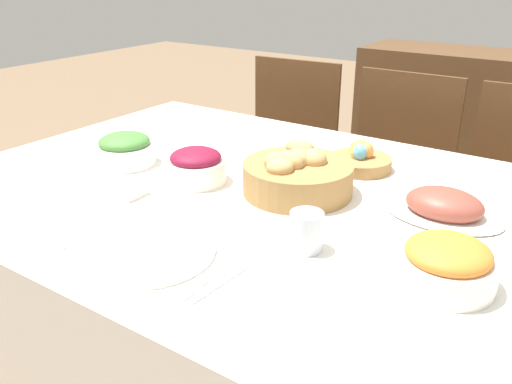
{
  "coord_description": "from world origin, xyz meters",
  "views": [
    {
      "loc": [
        0.69,
        -1.07,
        1.3
      ],
      "look_at": [
        0.03,
        -0.09,
        0.79
      ],
      "focal_mm": 38.0,
      "sensor_mm": 36.0,
      "label": 1
    }
  ],
  "objects": [
    {
      "name": "dining_table",
      "position": [
        0.0,
        0.0,
        0.38
      ],
      "size": [
        1.72,
        1.18,
        0.75
      ],
      "color": "white",
      "rests_on": "ground"
    },
    {
      "name": "chair_far_left",
      "position": [
        -0.52,
        0.92,
        0.49
      ],
      "size": [
        0.45,
        0.45,
        0.89
      ],
      "rotation": [
        0.0,
        0.0,
        0.06
      ],
      "color": "brown",
      "rests_on": "ground"
    },
    {
      "name": "bread_basket",
      "position": [
        0.06,
        0.04,
        0.8
      ],
      "size": [
        0.28,
        0.28,
        0.12
      ],
      "color": "#9E7542",
      "rests_on": "dining_table"
    },
    {
      "name": "green_salad_bowl",
      "position": [
        -0.46,
        -0.05,
        0.79
      ],
      "size": [
        0.17,
        0.17,
        0.09
      ],
      "color": "white",
      "rests_on": "dining_table"
    },
    {
      "name": "ham_platter",
      "position": [
        0.41,
        0.12,
        0.77
      ],
      "size": [
        0.27,
        0.19,
        0.07
      ],
      "color": "white",
      "rests_on": "dining_table"
    },
    {
      "name": "chair_far_center",
      "position": [
        -0.0,
        0.92,
        0.49
      ],
      "size": [
        0.42,
        0.42,
        0.89
      ],
      "rotation": [
        0.0,
        0.0,
        0.0
      ],
      "color": "brown",
      "rests_on": "ground"
    },
    {
      "name": "drinking_cup",
      "position": [
        0.23,
        -0.2,
        0.79
      ],
      "size": [
        0.07,
        0.07,
        0.08
      ],
      "color": "silver",
      "rests_on": "dining_table"
    },
    {
      "name": "spoon",
      "position": [
        0.16,
        -0.4,
        0.75
      ],
      "size": [
        0.02,
        0.18,
        0.0
      ],
      "rotation": [
        0.0,
        0.0,
        -0.07
      ],
      "color": "silver",
      "rests_on": "dining_table"
    },
    {
      "name": "butter_dish",
      "position": [
        -0.31,
        -0.21,
        0.77
      ],
      "size": [
        0.12,
        0.08,
        0.03
      ],
      "color": "white",
      "rests_on": "dining_table"
    },
    {
      "name": "dinner_plate",
      "position": [
        -0.03,
        -0.4,
        0.76
      ],
      "size": [
        0.28,
        0.28,
        0.01
      ],
      "color": "white",
      "rests_on": "dining_table"
    },
    {
      "name": "knife",
      "position": [
        0.13,
        -0.4,
        0.75
      ],
      "size": [
        0.02,
        0.18,
        0.0
      ],
      "rotation": [
        0.0,
        0.0,
        0.07
      ],
      "color": "silver",
      "rests_on": "dining_table"
    },
    {
      "name": "sideboard",
      "position": [
        0.23,
        1.93,
        0.43
      ],
      "size": [
        1.54,
        0.44,
        0.86
      ],
      "color": "brown",
      "rests_on": "ground"
    },
    {
      "name": "egg_basket",
      "position": [
        0.12,
        0.29,
        0.78
      ],
      "size": [
        0.18,
        0.18,
        0.08
      ],
      "color": "#9E7542",
      "rests_on": "dining_table"
    },
    {
      "name": "fork",
      "position": [
        -0.2,
        -0.4,
        0.75
      ],
      "size": [
        0.02,
        0.18,
        0.0
      ],
      "rotation": [
        0.0,
        0.0,
        0.07
      ],
      "color": "silver",
      "rests_on": "dining_table"
    },
    {
      "name": "carrot_bowl",
      "position": [
        0.5,
        -0.17,
        0.79
      ],
      "size": [
        0.18,
        0.18,
        0.09
      ],
      "color": "white",
      "rests_on": "dining_table"
    },
    {
      "name": "beet_salad_bowl",
      "position": [
        -0.2,
        -0.04,
        0.79
      ],
      "size": [
        0.16,
        0.16,
        0.09
      ],
      "color": "white",
      "rests_on": "dining_table"
    }
  ]
}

